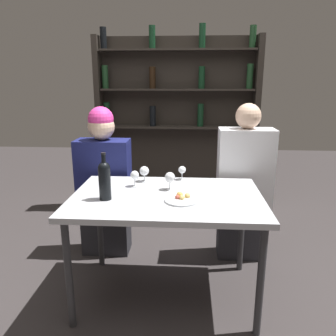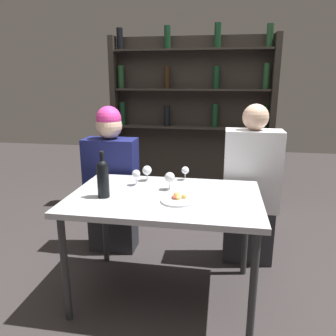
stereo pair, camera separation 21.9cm
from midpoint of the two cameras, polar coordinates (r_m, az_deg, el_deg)
ground_plane at (r=2.47m, az=2.22°, el=-21.03°), size 10.00×10.00×0.00m
dining_table at (r=2.15m, az=2.40°, el=-6.46°), size 1.23×0.81×0.73m
wine_rack_wall at (r=3.69m, az=5.80°, el=8.67°), size 1.78×0.21×2.01m
wine_bottle at (r=2.07m, az=-8.32°, el=-1.57°), size 0.07×0.07×0.30m
wine_glass_0 at (r=2.43m, az=5.61°, el=-0.57°), size 0.06×0.06×0.10m
wine_glass_1 at (r=2.30m, az=-2.87°, el=-1.21°), size 0.06×0.06×0.11m
wine_glass_2 at (r=2.40m, az=-1.07°, el=-0.52°), size 0.07×0.07×0.11m
wine_glass_3 at (r=2.20m, az=3.16°, el=-1.76°), size 0.07×0.07×0.12m
food_plate_0 at (r=2.02m, az=4.84°, el=-5.55°), size 0.21×0.21×0.05m
seated_person_left at (r=2.81m, az=-7.60°, el=-2.58°), size 0.43×0.22×1.26m
seated_person_right at (r=2.72m, az=16.45°, el=-3.86°), size 0.43×0.22×1.29m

